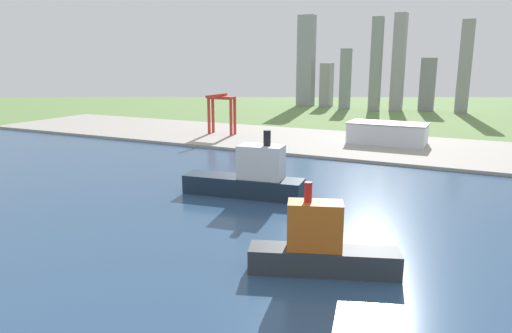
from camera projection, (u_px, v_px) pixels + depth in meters
name	position (u px, v px, depth m)	size (l,w,h in m)	color
ground_plane	(294.00, 204.00, 252.14)	(2400.00, 2400.00, 0.00)	#648747
water_bay	(243.00, 242.00, 199.59)	(840.00, 360.00, 0.15)	#2D4C70
industrial_pier	(372.00, 146.00, 418.22)	(840.00, 140.00, 2.50)	#A49F95
container_barge	(320.00, 247.00, 168.84)	(55.44, 29.40, 34.02)	#2D3338
cargo_ship	(249.00, 178.00, 265.35)	(71.20, 25.99, 38.50)	#192838
port_crane_red	(221.00, 105.00, 472.21)	(28.38, 37.73, 41.12)	#B72D23
warehouse_main	(387.00, 133.00, 423.14)	(69.04, 34.77, 18.85)	silver
distant_skyline	(365.00, 69.00, 742.36)	(272.65, 55.59, 151.30)	gray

